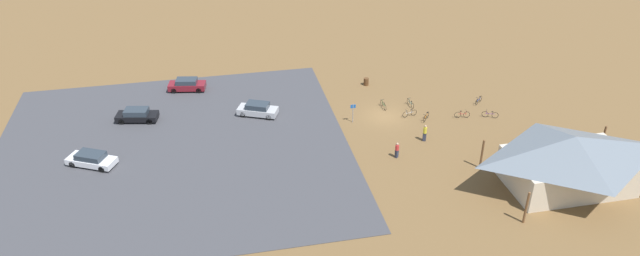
# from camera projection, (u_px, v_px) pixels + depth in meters

# --- Properties ---
(ground) EXTENTS (160.00, 160.00, 0.00)m
(ground) POSITION_uv_depth(u_px,v_px,m) (384.00, 116.00, 64.00)
(ground) COLOR brown
(ground) RESTS_ON ground
(parking_lot_asphalt) EXTENTS (34.47, 32.95, 0.05)m
(parking_lot_asphalt) POSITION_uv_depth(u_px,v_px,m) (173.00, 150.00, 57.98)
(parking_lot_asphalt) COLOR #424247
(parking_lot_asphalt) RESTS_ON ground
(bike_pavilion) EXTENTS (12.87, 8.56, 5.05)m
(bike_pavilion) POSITION_uv_depth(u_px,v_px,m) (571.00, 158.00, 51.52)
(bike_pavilion) COLOR beige
(bike_pavilion) RESTS_ON ground
(trash_bin) EXTENTS (0.60, 0.60, 0.90)m
(trash_bin) POSITION_uv_depth(u_px,v_px,m) (366.00, 82.00, 70.47)
(trash_bin) COLOR brown
(trash_bin) RESTS_ON ground
(lot_sign) EXTENTS (0.56, 0.08, 2.20)m
(lot_sign) POSITION_uv_depth(u_px,v_px,m) (353.00, 111.00, 62.15)
(lot_sign) COLOR #99999E
(lot_sign) RESTS_ON ground
(bicycle_silver_yard_center) EXTENTS (1.74, 0.52, 0.85)m
(bicycle_silver_yard_center) POSITION_uv_depth(u_px,v_px,m) (410.00, 113.00, 63.75)
(bicycle_silver_yard_center) COLOR black
(bicycle_silver_yard_center) RESTS_ON ground
(bicycle_purple_edge_south) EXTENTS (1.62, 0.78, 0.86)m
(bicycle_purple_edge_south) POSITION_uv_depth(u_px,v_px,m) (490.00, 115.00, 63.54)
(bicycle_purple_edge_south) COLOR black
(bicycle_purple_edge_south) RESTS_ON ground
(bicycle_teal_lone_east) EXTENTS (0.48, 1.69, 0.83)m
(bicycle_teal_lone_east) POSITION_uv_depth(u_px,v_px,m) (410.00, 103.00, 65.83)
(bicycle_teal_lone_east) COLOR black
(bicycle_teal_lone_east) RESTS_ON ground
(bicycle_green_yard_left) EXTENTS (0.48, 1.72, 0.86)m
(bicycle_green_yard_left) POSITION_uv_depth(u_px,v_px,m) (383.00, 105.00, 65.47)
(bicycle_green_yard_left) COLOR black
(bicycle_green_yard_left) RESTS_ON ground
(bicycle_blue_trailside) EXTENTS (1.31, 1.16, 0.85)m
(bicycle_blue_trailside) POSITION_uv_depth(u_px,v_px,m) (479.00, 100.00, 66.44)
(bicycle_blue_trailside) COLOR black
(bicycle_blue_trailside) RESTS_ON ground
(bicycle_orange_lone_west) EXTENTS (1.13, 1.34, 0.87)m
(bicycle_orange_lone_west) POSITION_uv_depth(u_px,v_px,m) (426.00, 117.00, 63.06)
(bicycle_orange_lone_west) COLOR black
(bicycle_orange_lone_west) RESTS_ON ground
(bicycle_red_yard_right) EXTENTS (1.69, 0.48, 0.85)m
(bicycle_red_yard_right) POSITION_uv_depth(u_px,v_px,m) (462.00, 115.00, 63.50)
(bicycle_red_yard_right) COLOR black
(bicycle_red_yard_right) RESTS_ON ground
(car_black_second_row) EXTENTS (4.59, 2.61, 1.37)m
(car_black_second_row) POSITION_uv_depth(u_px,v_px,m) (137.00, 115.00, 62.71)
(car_black_second_row) COLOR black
(car_black_second_row) RESTS_ON parking_lot_asphalt
(car_maroon_near_entry) EXTENTS (4.49, 2.45, 1.45)m
(car_maroon_near_entry) POSITION_uv_depth(u_px,v_px,m) (187.00, 85.00, 69.02)
(car_maroon_near_entry) COLOR maroon
(car_maroon_near_entry) RESTS_ON parking_lot_asphalt
(car_silver_by_curb) EXTENTS (4.61, 3.33, 1.45)m
(car_silver_by_curb) POSITION_uv_depth(u_px,v_px,m) (258.00, 109.00, 63.74)
(car_silver_by_curb) COLOR #BCBCC1
(car_silver_by_curb) RESTS_ON parking_lot_asphalt
(car_white_far_end) EXTENTS (4.89, 3.65, 1.33)m
(car_white_far_end) POSITION_uv_depth(u_px,v_px,m) (91.00, 159.00, 55.28)
(car_white_far_end) COLOR white
(car_white_far_end) RESTS_ON parking_lot_asphalt
(visitor_crossing_yard) EXTENTS (0.40, 0.38, 1.64)m
(visitor_crossing_yard) POSITION_uv_depth(u_px,v_px,m) (397.00, 150.00, 56.43)
(visitor_crossing_yard) COLOR #2D3347
(visitor_crossing_yard) RESTS_ON ground
(visitor_at_bikes) EXTENTS (0.37, 0.36, 1.81)m
(visitor_at_bikes) POSITION_uv_depth(u_px,v_px,m) (425.00, 133.00, 59.07)
(visitor_at_bikes) COLOR #2D3347
(visitor_at_bikes) RESTS_ON ground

